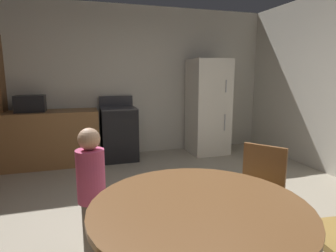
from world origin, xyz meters
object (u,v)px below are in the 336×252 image
Objects in this scene: oven_range at (119,133)px; refrigerator at (208,107)px; microwave at (30,104)px; dining_table at (199,229)px; chair_northeast at (259,189)px; person_child at (92,192)px.

refrigerator reaches higher than oven_range.
dining_table is at bearing -68.55° from microwave.
dining_table is at bearing -89.89° from oven_range.
refrigerator is at bearing -0.94° from microwave.
chair_northeast is (-0.84, -2.84, -0.38)m from refrigerator.
oven_range is 2.50× the size of microwave.
microwave is at bearing -179.85° from oven_range.
oven_range reaches higher than person_child.
oven_range is 0.62× the size of refrigerator.
person_child is at bearing -43.81° from chair_northeast.
refrigerator is 3.85m from dining_table.
person_child is (-1.40, 0.18, 0.08)m from chair_northeast.
dining_table is at bearing -115.76° from refrigerator.
oven_range is 1.48m from microwave.
person_child is at bearing -73.41° from microwave.
chair_northeast is 0.80× the size of person_child.
microwave is (-3.05, 0.05, 0.15)m from refrigerator.
chair_northeast is (2.21, -2.89, -0.53)m from microwave.
oven_range is at bearing 0.15° from microwave.
oven_range is 1.73m from refrigerator.
oven_range is at bearing 132.66° from person_child.
chair_northeast is at bearing -106.38° from refrigerator.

